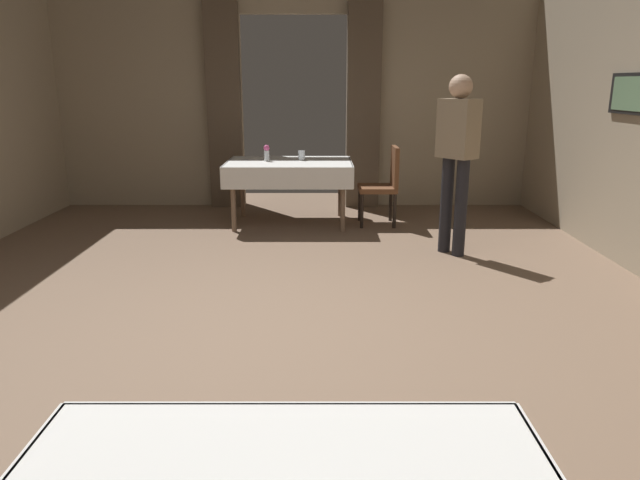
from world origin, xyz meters
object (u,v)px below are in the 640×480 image
Objects in this scene: dining_table_mid at (291,168)px; glass_mid_b at (303,155)px; chair_mid_right at (386,182)px; flower_vase_mid at (268,152)px; person_waiter_by_doorway at (458,150)px.

glass_mid_b is at bearing 34.62° from dining_table_mid.
chair_mid_right is 1.43m from flower_vase_mid.
person_waiter_by_doorway reaches higher than dining_table_mid.
chair_mid_right reaches higher than glass_mid_b.
flower_vase_mid is at bearing 177.21° from dining_table_mid.
dining_table_mid is at bearing 142.46° from person_waiter_by_doorway.
dining_table_mid is 7.73× the size of flower_vase_mid.
person_waiter_by_doorway reaches higher than glass_mid_b.
flower_vase_mid is at bearing 146.21° from person_waiter_by_doorway.
flower_vase_mid is (-1.39, 0.07, 0.34)m from chair_mid_right.
person_waiter_by_doorway is (1.93, -1.29, 0.17)m from flower_vase_mid.
flower_vase_mid is 0.42m from glass_mid_b.
flower_vase_mid reaches higher than dining_table_mid.
dining_table_mid is 1.58× the size of chair_mid_right.
dining_table_mid is 1.13m from chair_mid_right.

